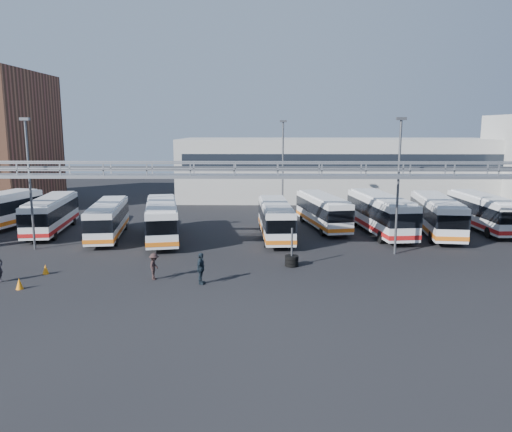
{
  "coord_description": "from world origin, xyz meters",
  "views": [
    {
      "loc": [
        2.06,
        -29.94,
        9.47
      ],
      "look_at": [
        1.47,
        6.0,
        3.08
      ],
      "focal_mm": 35.0,
      "sensor_mm": 36.0,
      "label": 1
    }
  ],
  "objects_px": {
    "pedestrian_c": "(154,266)",
    "pedestrian_d": "(201,269)",
    "bus_5": "(276,218)",
    "bus_8": "(437,214)",
    "light_pole_left": "(29,177)",
    "bus_3": "(162,219)",
    "bus_9": "(483,211)",
    "bus_2": "(108,218)",
    "cone_right": "(46,269)",
    "light_pole_mid": "(398,179)",
    "bus_6": "(323,210)",
    "cone_left": "(19,284)",
    "bus_7": "(380,213)",
    "tire_stack": "(292,260)",
    "light_pole_back": "(283,164)",
    "bus_1": "(51,213)"
  },
  "relations": [
    {
      "from": "bus_2",
      "to": "pedestrian_d",
      "type": "xyz_separation_m",
      "value": [
        9.69,
        -12.9,
        -0.72
      ]
    },
    {
      "from": "bus_9",
      "to": "cone_left",
      "type": "distance_m",
      "value": 39.27
    },
    {
      "from": "pedestrian_c",
      "to": "pedestrian_d",
      "type": "height_order",
      "value": "pedestrian_d"
    },
    {
      "from": "bus_8",
      "to": "pedestrian_c",
      "type": "bearing_deg",
      "value": -142.52
    },
    {
      "from": "light_pole_back",
      "to": "cone_left",
      "type": "relative_size",
      "value": 15.12
    },
    {
      "from": "bus_3",
      "to": "cone_left",
      "type": "bearing_deg",
      "value": -125.05
    },
    {
      "from": "light_pole_left",
      "to": "bus_6",
      "type": "distance_m",
      "value": 25.52
    },
    {
      "from": "bus_7",
      "to": "pedestrian_d",
      "type": "distance_m",
      "value": 20.65
    },
    {
      "from": "bus_2",
      "to": "bus_5",
      "type": "distance_m",
      "value": 14.53
    },
    {
      "from": "bus_9",
      "to": "pedestrian_c",
      "type": "relative_size",
      "value": 6.42
    },
    {
      "from": "light_pole_mid",
      "to": "cone_left",
      "type": "xyz_separation_m",
      "value": [
        -24.46,
        -8.78,
        -5.39
      ]
    },
    {
      "from": "bus_5",
      "to": "bus_8",
      "type": "bearing_deg",
      "value": 2.78
    },
    {
      "from": "bus_1",
      "to": "tire_stack",
      "type": "bearing_deg",
      "value": -34.8
    },
    {
      "from": "bus_2",
      "to": "bus_6",
      "type": "relative_size",
      "value": 0.98
    },
    {
      "from": "light_pole_back",
      "to": "bus_3",
      "type": "distance_m",
      "value": 15.41
    },
    {
      "from": "bus_9",
      "to": "pedestrian_c",
      "type": "distance_m",
      "value": 31.59
    },
    {
      "from": "bus_3",
      "to": "pedestrian_c",
      "type": "bearing_deg",
      "value": -92.47
    },
    {
      "from": "light_pole_left",
      "to": "bus_3",
      "type": "bearing_deg",
      "value": 20.83
    },
    {
      "from": "pedestrian_d",
      "to": "tire_stack",
      "type": "relative_size",
      "value": 0.73
    },
    {
      "from": "bus_2",
      "to": "cone_right",
      "type": "bearing_deg",
      "value": -102.42
    },
    {
      "from": "pedestrian_c",
      "to": "tire_stack",
      "type": "relative_size",
      "value": 0.63
    },
    {
      "from": "bus_2",
      "to": "bus_3",
      "type": "bearing_deg",
      "value": -17.01
    },
    {
      "from": "bus_8",
      "to": "bus_6",
      "type": "bearing_deg",
      "value": 169.85
    },
    {
      "from": "bus_9",
      "to": "cone_right",
      "type": "relative_size",
      "value": 16.94
    },
    {
      "from": "light_pole_left",
      "to": "light_pole_mid",
      "type": "xyz_separation_m",
      "value": [
        28.0,
        -1.0,
        0.0
      ]
    },
    {
      "from": "bus_3",
      "to": "bus_9",
      "type": "distance_m",
      "value": 29.46
    },
    {
      "from": "light_pole_left",
      "to": "bus_3",
      "type": "xyz_separation_m",
      "value": [
        9.36,
        3.56,
        -3.91
      ]
    },
    {
      "from": "bus_8",
      "to": "tire_stack",
      "type": "xyz_separation_m",
      "value": [
        -13.43,
        -10.48,
        -1.42
      ]
    },
    {
      "from": "bus_5",
      "to": "bus_6",
      "type": "height_order",
      "value": "bus_5"
    },
    {
      "from": "bus_7",
      "to": "bus_8",
      "type": "distance_m",
      "value": 4.94
    },
    {
      "from": "bus_2",
      "to": "pedestrian_d",
      "type": "height_order",
      "value": "bus_2"
    },
    {
      "from": "light_pole_mid",
      "to": "bus_2",
      "type": "bearing_deg",
      "value": 167.29
    },
    {
      "from": "bus_9",
      "to": "cone_left",
      "type": "xyz_separation_m",
      "value": [
        -34.93,
        -17.89,
        -1.48
      ]
    },
    {
      "from": "light_pole_left",
      "to": "cone_right",
      "type": "height_order",
      "value": "light_pole_left"
    },
    {
      "from": "bus_9",
      "to": "bus_5",
      "type": "bearing_deg",
      "value": -171.67
    },
    {
      "from": "cone_left",
      "to": "bus_8",
      "type": "bearing_deg",
      "value": 27.8
    },
    {
      "from": "light_pole_left",
      "to": "light_pole_mid",
      "type": "relative_size",
      "value": 1.0
    },
    {
      "from": "bus_7",
      "to": "cone_left",
      "type": "bearing_deg",
      "value": -154.2
    },
    {
      "from": "light_pole_back",
      "to": "bus_1",
      "type": "relative_size",
      "value": 0.94
    },
    {
      "from": "pedestrian_d",
      "to": "light_pole_back",
      "type": "bearing_deg",
      "value": -2.21
    },
    {
      "from": "bus_1",
      "to": "bus_7",
      "type": "distance_m",
      "value": 29.81
    },
    {
      "from": "light_pole_left",
      "to": "bus_5",
      "type": "bearing_deg",
      "value": 12.8
    },
    {
      "from": "bus_3",
      "to": "bus_9",
      "type": "relative_size",
      "value": 1.02
    },
    {
      "from": "light_pole_left",
      "to": "bus_9",
      "type": "xyz_separation_m",
      "value": [
        38.47,
        8.12,
        -3.91
      ]
    },
    {
      "from": "bus_3",
      "to": "pedestrian_c",
      "type": "distance_m",
      "value": 11.47
    },
    {
      "from": "bus_2",
      "to": "bus_3",
      "type": "distance_m",
      "value": 4.9
    },
    {
      "from": "bus_3",
      "to": "cone_left",
      "type": "height_order",
      "value": "bus_3"
    },
    {
      "from": "light_pole_back",
      "to": "bus_3",
      "type": "xyz_separation_m",
      "value": [
        -10.64,
        -10.44,
        -3.91
      ]
    },
    {
      "from": "pedestrian_c",
      "to": "bus_6",
      "type": "bearing_deg",
      "value": -33.72
    },
    {
      "from": "pedestrian_c",
      "to": "cone_right",
      "type": "relative_size",
      "value": 2.64
    }
  ]
}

